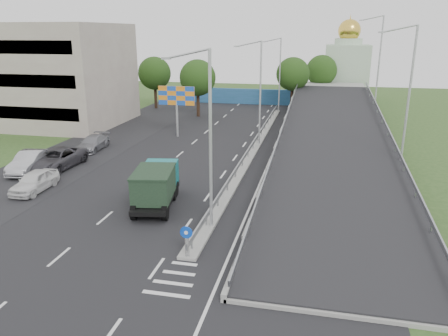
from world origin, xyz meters
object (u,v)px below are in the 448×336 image
(lamp_post_far, at_px, (279,71))
(parked_car_c, at_px, (57,159))
(lamp_post_mid, at_px, (258,88))
(dump_truck, at_px, (156,184))
(parked_car_d, at_px, (93,143))
(church, at_px, (346,68))
(billboard, at_px, (177,99))
(sign_bollard, at_px, (187,241))
(lamp_post_near, at_px, (207,132))
(parked_car_b, at_px, (30,162))
(parked_car_a, at_px, (34,181))

(lamp_post_far, height_order, parked_car_c, lamp_post_far)
(lamp_post_mid, distance_m, dump_truck, 18.30)
(lamp_post_mid, bearing_deg, parked_car_d, -161.36)
(church, relative_size, parked_car_d, 2.90)
(lamp_post_far, relative_size, billboard, 1.83)
(sign_bollard, bearing_deg, parked_car_c, 140.75)
(sign_bollard, xyz_separation_m, church, (10.00, 57.83, 4.28))
(lamp_post_near, relative_size, dump_truck, 1.59)
(parked_car_b, bearing_deg, lamp_post_near, -32.40)
(billboard, relative_size, parked_car_a, 1.26)
(parked_car_d, bearing_deg, parked_car_c, -93.06)
(billboard, bearing_deg, church, 59.30)
(parked_car_a, bearing_deg, sign_bollard, -28.73)
(church, distance_m, dump_truck, 53.31)
(parked_car_a, bearing_deg, lamp_post_mid, 49.35)
(lamp_post_near, relative_size, lamp_post_far, 1.00)
(dump_truck, relative_size, parked_car_c, 1.05)
(sign_bollard, relative_size, parked_car_b, 0.32)
(lamp_post_near, bearing_deg, lamp_post_far, 90.00)
(parked_car_b, bearing_deg, lamp_post_far, 53.65)
(church, xyz_separation_m, billboard, (-19.00, -32.00, -1.12))
(lamp_post_far, height_order, parked_car_d, lamp_post_far)
(sign_bollard, xyz_separation_m, lamp_post_far, (0.11, 43.83, 4.77))
(church, bearing_deg, lamp_post_far, -125.24)
(lamp_post_far, distance_m, parked_car_b, 37.08)
(parked_car_a, xyz_separation_m, parked_car_c, (-1.57, 5.25, 0.09))
(parked_car_a, xyz_separation_m, parked_car_b, (-3.18, 4.02, 0.11))
(lamp_post_far, height_order, church, church)
(parked_car_a, height_order, parked_car_b, parked_car_b)
(sign_bollard, height_order, billboard, billboard)
(lamp_post_mid, height_order, parked_car_a, lamp_post_mid)
(billboard, bearing_deg, dump_truck, -75.73)
(billboard, relative_size, dump_truck, 0.87)
(sign_bollard, relative_size, billboard, 0.30)
(dump_truck, height_order, parked_car_d, dump_truck)
(dump_truck, distance_m, parked_car_d, 16.49)
(lamp_post_mid, relative_size, lamp_post_far, 1.00)
(parked_car_c, bearing_deg, parked_car_b, -140.12)
(lamp_post_mid, bearing_deg, dump_truck, -103.69)
(lamp_post_near, bearing_deg, parked_car_b, 156.42)
(lamp_post_far, bearing_deg, parked_car_a, -110.66)
(billboard, bearing_deg, parked_car_b, -118.35)
(parked_car_a, height_order, parked_car_d, parked_car_a)
(lamp_post_mid, height_order, billboard, lamp_post_mid)
(billboard, height_order, parked_car_c, billboard)
(parked_car_d, bearing_deg, dump_truck, -50.50)
(sign_bollard, xyz_separation_m, lamp_post_near, (0.11, 3.83, 4.77))
(lamp_post_far, relative_size, parked_car_a, 2.31)
(dump_truck, xyz_separation_m, parked_car_c, (-11.16, 5.92, -0.64))
(sign_bollard, height_order, church, church)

